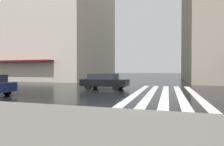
{
  "coord_description": "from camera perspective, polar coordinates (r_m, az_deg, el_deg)",
  "views": [
    {
      "loc": [
        -10.52,
        -1.14,
        1.7
      ],
      "look_at": [
        2.91,
        2.81,
        1.49
      ],
      "focal_mm": 30.62,
      "sensor_mm": 36.0,
      "label": 1
    }
  ],
  "objects": [
    {
      "name": "car_black",
      "position": [
        16.94,
        -2.28,
        -2.35
      ],
      "size": [
        1.85,
        4.1,
        1.41
      ],
      "color": "black",
      "rests_on": "ground_plane"
    },
    {
      "name": "haussmann_block_mid",
      "position": [
        41.12,
        -19.17,
        14.59
      ],
      "size": [
        20.18,
        23.05,
        23.5
      ],
      "color": "beige",
      "rests_on": "ground_plane"
    },
    {
      "name": "zebra_crossing",
      "position": [
        14.62,
        15.59,
        -5.84
      ],
      "size": [
        13.0,
        4.5,
        0.01
      ],
      "color": "silver",
      "rests_on": "ground_plane"
    },
    {
      "name": "ground_plane",
      "position": [
        10.71,
        10.19,
        -8.29
      ],
      "size": [
        220.0,
        220.0,
        0.0
      ],
      "primitive_type": "plane",
      "color": "black"
    }
  ]
}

